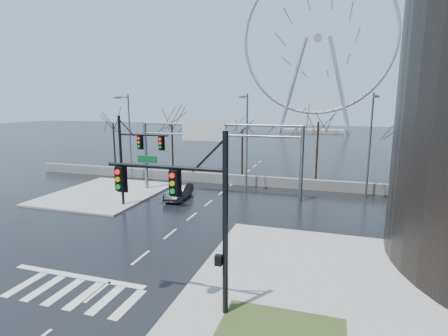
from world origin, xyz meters
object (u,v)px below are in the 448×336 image
at_px(sign_gantry, 215,143).
at_px(ferris_wheel, 318,44).
at_px(signal_mast_near, 194,205).
at_px(signal_mast_far, 132,153).
at_px(car, 179,191).

xyz_separation_m(sign_gantry, ferris_wheel, (5.38, 80.04, 20.95)).
xyz_separation_m(signal_mast_near, sign_gantry, (-5.52, 19.00, 0.31)).
bearing_deg(sign_gantry, signal_mast_far, -132.47).
height_order(sign_gantry, ferris_wheel, ferris_wheel).
distance_m(sign_gantry, ferris_wheel, 82.91).
height_order(sign_gantry, car, sign_gantry).
bearing_deg(car, sign_gantry, 35.43).
bearing_deg(sign_gantry, ferris_wheel, 86.16).
relative_size(signal_mast_far, sign_gantry, 0.49).
bearing_deg(signal_mast_far, ferris_wheel, 82.80).
bearing_deg(signal_mast_near, signal_mast_far, 130.26).
bearing_deg(signal_mast_near, sign_gantry, 106.19).
bearing_deg(sign_gantry, signal_mast_near, -73.81).
distance_m(ferris_wheel, car, 86.64).
relative_size(signal_mast_near, sign_gantry, 0.49).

